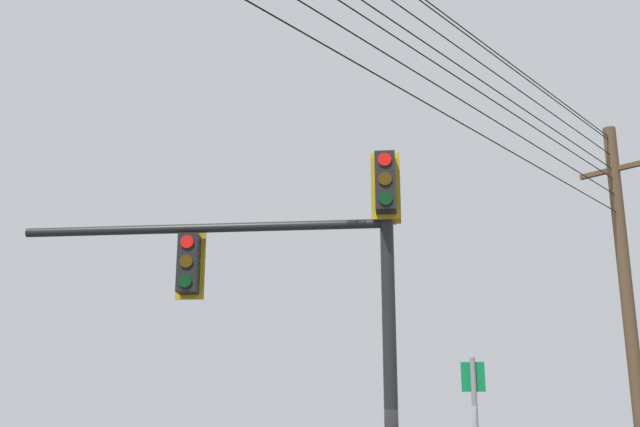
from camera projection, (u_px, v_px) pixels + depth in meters
The scene contains 2 objects.
signal_mast_assembly at pixel (324, 272), 11.77m from camera, with size 1.29×5.83×6.29m.
utility_pole_wooden at pixel (629, 314), 19.33m from camera, with size 1.04×1.60×9.90m.
Camera 1 is at (-10.86, -1.65, 2.10)m, focal length 44.50 mm.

